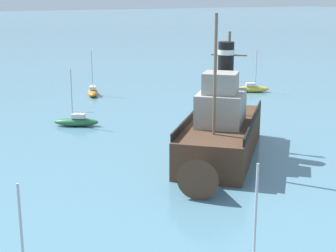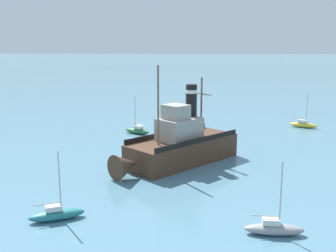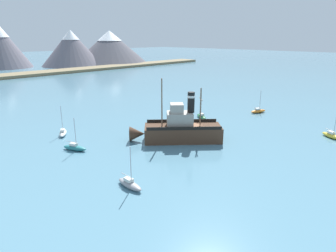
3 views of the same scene
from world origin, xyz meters
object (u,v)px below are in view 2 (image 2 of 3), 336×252
at_px(sailboat_grey, 274,228).
at_px(sailboat_green, 137,130).
at_px(old_tugboat, 178,146).
at_px(sailboat_yellow, 303,124).
at_px(sailboat_orange, 185,115).
at_px(sailboat_teal, 57,214).

relative_size(sailboat_grey, sailboat_green, 1.00).
xyz_separation_m(old_tugboat, sailboat_green, (13.21, 5.64, -1.40)).
distance_m(sailboat_grey, sailboat_yellow, 35.17).
bearing_deg(old_tugboat, sailboat_yellow, -43.56).
relative_size(old_tugboat, sailboat_grey, 2.59).
bearing_deg(old_tugboat, sailboat_orange, -1.22).
bearing_deg(sailboat_grey, sailboat_yellow, -18.04).
bearing_deg(sailboat_teal, sailboat_green, -5.33).
bearing_deg(sailboat_teal, old_tugboat, -30.78).
relative_size(old_tugboat, sailboat_orange, 2.59).
xyz_separation_m(sailboat_grey, sailboat_green, (28.50, 12.00, 0.00)).
height_order(sailboat_grey, sailboat_green, same).
bearing_deg(sailboat_orange, sailboat_grey, -171.82).
xyz_separation_m(old_tugboat, sailboat_grey, (-15.29, -6.37, -1.40)).
height_order(old_tugboat, sailboat_green, old_tugboat).
distance_m(old_tugboat, sailboat_yellow, 25.08).
distance_m(sailboat_teal, sailboat_orange, 39.89).
distance_m(old_tugboat, sailboat_grey, 16.62).
bearing_deg(old_tugboat, sailboat_teal, 149.22).
relative_size(sailboat_green, sailboat_orange, 1.00).
distance_m(old_tugboat, sailboat_teal, 15.98).
bearing_deg(sailboat_orange, sailboat_teal, 167.43).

